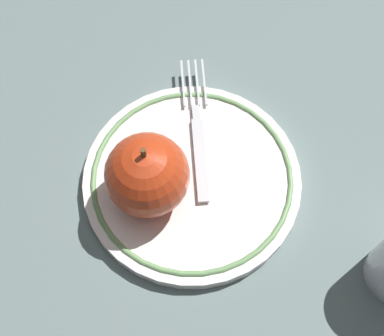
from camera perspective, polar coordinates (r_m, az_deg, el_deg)
ground_plane at (r=0.57m, az=-0.59°, el=-1.69°), size 2.00×2.00×0.00m
plate at (r=0.56m, az=-0.00°, el=-1.30°), size 0.23×0.23×0.02m
apple_red_whole at (r=0.51m, az=-4.79°, el=-0.77°), size 0.08×0.08×0.09m
fork at (r=0.58m, az=0.62°, el=4.02°), size 0.18×0.03×0.00m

